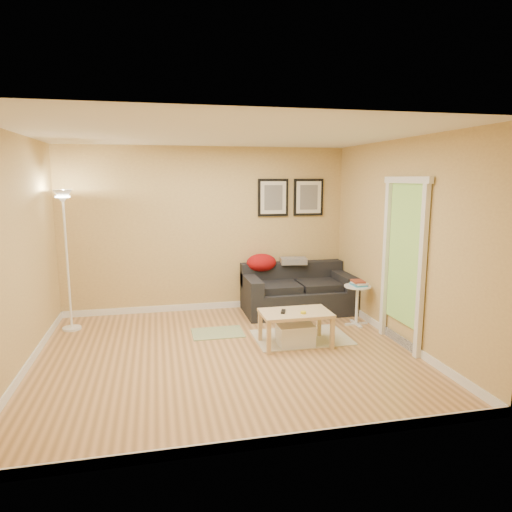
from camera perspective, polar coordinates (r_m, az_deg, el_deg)
The scene contains 25 objects.
floor at distance 5.66m, azimuth -3.67°, elevation -12.18°, with size 4.50×4.50×0.00m, color tan.
ceiling at distance 5.28m, azimuth -3.99°, elevation 15.01°, with size 4.50×4.50×0.00m, color white.
wall_back at distance 7.28m, azimuth -6.19°, elevation 3.28°, with size 4.50×4.50×0.00m, color tan.
wall_front at distance 3.39m, azimuth 1.28°, elevation -4.13°, with size 4.50×4.50×0.00m, color tan.
wall_left at distance 5.46m, azimuth -27.86°, elevation 0.04°, with size 4.00×4.00×0.00m, color tan.
wall_right at distance 6.07m, azimuth 17.68°, elevation 1.58°, with size 4.00×4.00×0.00m, color tan.
baseboard_back at distance 7.52m, azimuth -6.01°, elevation -6.24°, with size 4.50×0.02×0.10m, color white.
baseboard_front at distance 3.89m, azimuth 1.17°, elevation -22.26°, with size 4.50×0.02×0.10m, color white.
baseboard_left at distance 5.78m, azimuth -26.76°, elevation -12.26°, with size 0.02×4.00×0.10m, color white.
baseboard_right at distance 6.36m, azimuth 17.01°, elevation -9.64°, with size 0.02×4.00×0.10m, color white.
sofa at distance 7.28m, azimuth 5.25°, elevation -4.12°, with size 1.70×0.90×0.75m, color black, non-canonical shape.
red_throw at distance 7.32m, azimuth 0.69°, elevation -0.83°, with size 0.48×0.36×0.28m, color #A60F12, non-canonical shape.
plaid_throw at distance 7.45m, azimuth 4.70°, elevation -0.60°, with size 0.42×0.26×0.10m, color tan, non-canonical shape.
framed_print_left at distance 7.42m, azimuth 2.15°, elevation 7.32°, with size 0.50×0.04×0.60m, color black, non-canonical shape.
framed_print_right at distance 7.59m, azimuth 6.57°, elevation 7.31°, with size 0.50×0.04×0.60m, color black, non-canonical shape.
area_rug at distance 6.23m, azimuth 5.70°, elevation -10.08°, with size 1.25×0.85×0.01m, color beige.
green_runner at distance 6.39m, azimuth -4.81°, elevation -9.56°, with size 0.70×0.50×0.01m, color #668C4C.
coffee_table at distance 5.90m, azimuth 4.95°, elevation -9.01°, with size 0.88×0.54×0.44m, color tan, non-canonical shape.
remote_control at distance 5.80m, azimuth 3.43°, elevation -6.94°, with size 0.05×0.16×0.02m, color black.
tape_roll at distance 5.75m, azimuth 5.93°, elevation -7.05°, with size 0.07×0.07×0.03m, color yellow.
storage_bin at distance 5.91m, azimuth 4.93°, elevation -9.77°, with size 0.47×0.34×0.29m, color white, non-canonical shape.
side_table at distance 6.80m, azimuth 12.50°, elevation -6.04°, with size 0.38×0.38×0.58m, color white, non-canonical shape.
book_stack at distance 6.73m, azimuth 12.72°, elevation -3.30°, with size 0.18×0.24×0.08m, color teal, non-canonical shape.
floor_lamp at distance 6.80m, azimuth -22.53°, elevation -1.01°, with size 0.26×0.26×1.97m, color white, non-canonical shape.
doorway at distance 5.96m, azimuth 17.84°, elevation -1.25°, with size 0.12×1.01×2.13m, color white, non-canonical shape.
Camera 1 is at (-0.78, -5.20, 2.11)m, focal length 31.96 mm.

